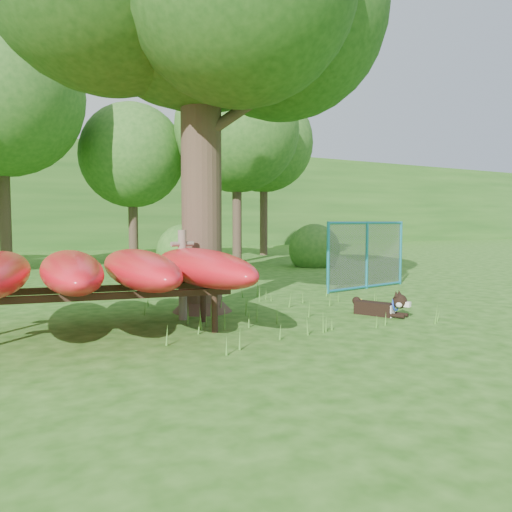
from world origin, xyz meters
TOP-DOWN VIEW (x-y plane):
  - ground at (0.00, 0.00)m, footprint 80.00×80.00m
  - wooden_post at (-1.08, 1.35)m, footprint 0.40×0.15m
  - kayak_rack at (-2.40, 0.95)m, footprint 3.78×4.05m
  - husky_dog at (1.95, -0.05)m, footprint 0.56×1.01m
  - fence_section at (4.08, 2.69)m, footprint 2.70×0.48m
  - wildflower_clump at (1.90, 0.49)m, footprint 0.11×0.09m
  - bg_tree_b at (-3.00, 12.00)m, footprint 5.20×5.20m
  - bg_tree_c at (1.50, 13.00)m, footprint 4.00×4.00m
  - bg_tree_d at (5.00, 11.00)m, footprint 4.80×4.80m
  - bg_tree_e at (8.00, 14.00)m, footprint 4.60×4.60m
  - shrub_right at (6.50, 8.00)m, footprint 1.80×1.80m
  - shrub_mid at (2.00, 9.00)m, footprint 1.80×1.80m
  - wooded_hillside at (0.00, 28.00)m, footprint 80.00×12.00m

SIDE VIEW (x-z plane):
  - ground at x=0.00m, z-range 0.00..0.00m
  - shrub_right at x=6.50m, z-range -0.90..0.90m
  - shrub_mid at x=2.00m, z-range -0.90..0.90m
  - husky_dog at x=1.95m, z-range -0.07..0.40m
  - wildflower_clump at x=1.90m, z-range 0.07..0.30m
  - wooden_post at x=-1.08m, z-range 0.04..1.50m
  - fence_section at x=4.08m, z-range -0.53..2.12m
  - kayak_rack at x=-2.40m, z-range 0.31..1.50m
  - wooded_hillside at x=0.00m, z-range 0.00..6.00m
  - bg_tree_c at x=1.50m, z-range 1.05..7.17m
  - bg_tree_d at x=5.00m, z-range 1.33..8.83m
  - bg_tree_e at x=8.00m, z-range 1.46..9.01m
  - bg_tree_b at x=-3.00m, z-range 1.50..9.72m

